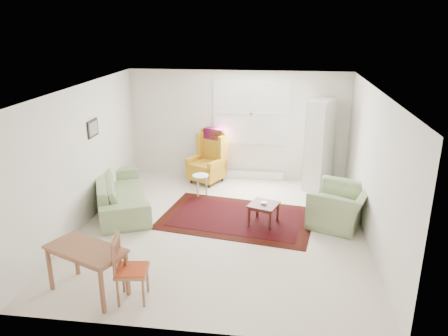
# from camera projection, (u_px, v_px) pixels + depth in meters

# --- Properties ---
(room) EXTENTS (5.04, 5.54, 2.51)m
(room) POSITION_uv_depth(u_px,v_px,m) (224.00, 159.00, 7.62)
(room) COLOR beige
(room) RESTS_ON ground
(rug) EXTENTS (3.05, 2.23, 0.03)m
(rug) POSITION_uv_depth(u_px,v_px,m) (237.00, 218.00, 8.24)
(rug) COLOR black
(rug) RESTS_ON ground
(sofa) EXTENTS (1.78, 2.48, 0.93)m
(sofa) POSITION_uv_depth(u_px,v_px,m) (120.00, 186.00, 8.55)
(sofa) COLOR #829966
(sofa) RESTS_ON ground
(armchair) EXTENTS (1.30, 1.38, 0.86)m
(armchair) POSITION_uv_depth(u_px,v_px,m) (340.00, 203.00, 7.86)
(armchair) COLOR #829966
(armchair) RESTS_ON ground
(wingback_chair) EXTENTS (0.95, 0.97, 1.21)m
(wingback_chair) POSITION_uv_depth(u_px,v_px,m) (206.00, 157.00, 9.89)
(wingback_chair) COLOR #C28D1D
(wingback_chair) RESTS_ON ground
(coffee_table) EXTENTS (0.62, 0.62, 0.40)m
(coffee_table) POSITION_uv_depth(u_px,v_px,m) (264.00, 214.00, 7.97)
(coffee_table) COLOR #471A16
(coffee_table) RESTS_ON ground
(stool) EXTENTS (0.38, 0.38, 0.46)m
(stool) POSITION_uv_depth(u_px,v_px,m) (201.00, 185.00, 9.27)
(stool) COLOR white
(stool) RESTS_ON ground
(cabinet) EXTENTS (0.70, 0.89, 1.97)m
(cabinet) POSITION_uv_depth(u_px,v_px,m) (320.00, 145.00, 9.47)
(cabinet) COLOR silver
(cabinet) RESTS_ON ground
(desk) EXTENTS (1.21, 0.93, 0.69)m
(desk) POSITION_uv_depth(u_px,v_px,m) (88.00, 270.00, 5.90)
(desk) COLOR #915A3A
(desk) RESTS_ON ground
(desk_chair) EXTENTS (0.46, 0.46, 0.93)m
(desk_chair) POSITION_uv_depth(u_px,v_px,m) (132.00, 269.00, 5.71)
(desk_chair) COLOR #915A3A
(desk_chair) RESTS_ON ground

